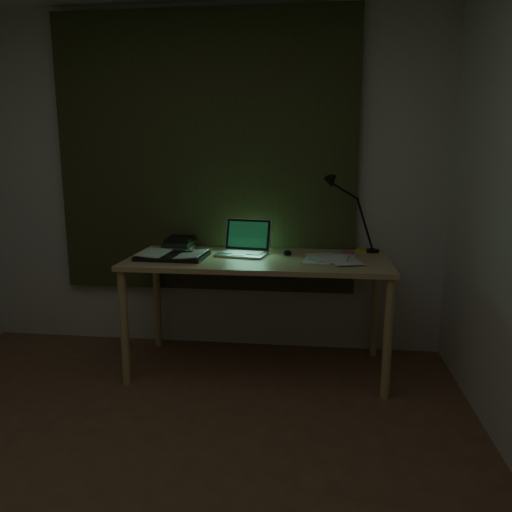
% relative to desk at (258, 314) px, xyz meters
% --- Properties ---
extents(wall_back, '(3.50, 0.00, 2.50)m').
position_rel_desk_xyz_m(wall_back, '(-0.44, 0.46, 0.86)').
color(wall_back, beige).
rests_on(wall_back, ground).
extents(curtain, '(2.20, 0.06, 2.00)m').
position_rel_desk_xyz_m(curtain, '(-0.44, 0.42, 1.06)').
color(curtain, '#2B3018').
rests_on(curtain, wall_back).
extents(desk, '(1.72, 0.75, 0.78)m').
position_rel_desk_xyz_m(desk, '(0.00, 0.00, 0.00)').
color(desk, tan).
rests_on(desk, floor).
extents(laptop, '(0.38, 0.42, 0.24)m').
position_rel_desk_xyz_m(laptop, '(-0.12, 0.07, 0.51)').
color(laptop, silver).
rests_on(laptop, desk).
extents(open_textbook, '(0.45, 0.33, 0.04)m').
position_rel_desk_xyz_m(open_textbook, '(-0.56, -0.07, 0.41)').
color(open_textbook, silver).
rests_on(open_textbook, desk).
extents(book_stack, '(0.20, 0.24, 0.09)m').
position_rel_desk_xyz_m(book_stack, '(-0.60, 0.24, 0.44)').
color(book_stack, silver).
rests_on(book_stack, desk).
extents(loose_papers, '(0.32, 0.34, 0.02)m').
position_rel_desk_xyz_m(loose_papers, '(0.47, 0.01, 0.40)').
color(loose_papers, silver).
rests_on(loose_papers, desk).
extents(mouse, '(0.07, 0.10, 0.03)m').
position_rel_desk_xyz_m(mouse, '(0.19, 0.11, 0.41)').
color(mouse, black).
rests_on(mouse, desk).
extents(sticky_yellow, '(0.10, 0.10, 0.02)m').
position_rel_desk_xyz_m(sticky_yellow, '(0.70, 0.30, 0.40)').
color(sticky_yellow, gold).
rests_on(sticky_yellow, desk).
extents(sticky_pink, '(0.09, 0.09, 0.02)m').
position_rel_desk_xyz_m(sticky_pink, '(0.60, 0.21, 0.40)').
color(sticky_pink, '#C34C60').
rests_on(sticky_pink, desk).
extents(desk_lamp, '(0.37, 0.31, 0.51)m').
position_rel_desk_xyz_m(desk_lamp, '(0.77, 0.30, 0.65)').
color(desk_lamp, black).
rests_on(desk_lamp, desk).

